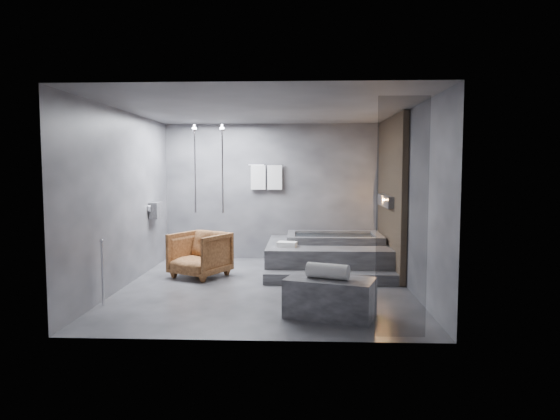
{
  "coord_description": "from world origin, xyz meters",
  "views": [
    {
      "loc": [
        0.57,
        -7.82,
        1.89
      ],
      "look_at": [
        0.22,
        0.3,
        1.21
      ],
      "focal_mm": 32.0,
      "sensor_mm": 36.0,
      "label": 1
    }
  ],
  "objects": [
    {
      "name": "tub_deck",
      "position": [
        1.05,
        1.45,
        0.25
      ],
      "size": [
        2.2,
        2.0,
        0.5
      ],
      "primitive_type": "cube",
      "color": "#343436",
      "rests_on": "ground"
    },
    {
      "name": "deck_towel",
      "position": [
        0.32,
        0.92,
        0.54
      ],
      "size": [
        0.37,
        0.3,
        0.09
      ],
      "primitive_type": "cube",
      "rotation": [
        0.0,
        0.0,
        -0.18
      ],
      "color": "white",
      "rests_on": "tub_deck"
    },
    {
      "name": "driftwood_chair",
      "position": [
        -1.19,
        0.7,
        0.39
      ],
      "size": [
        1.15,
        1.16,
        0.78
      ],
      "primitive_type": "imported",
      "rotation": [
        0.0,
        0.0,
        -0.51
      ],
      "color": "#482712",
      "rests_on": "ground"
    },
    {
      "name": "concrete_bench",
      "position": [
        0.94,
        -1.57,
        0.25
      ],
      "size": [
        1.23,
        0.91,
        0.49
      ],
      "primitive_type": "cube",
      "rotation": [
        0.0,
        0.0,
        -0.31
      ],
      "color": "#39393B",
      "rests_on": "ground"
    },
    {
      "name": "tub_step",
      "position": [
        1.05,
        0.27,
        0.09
      ],
      "size": [
        2.2,
        0.36,
        0.18
      ],
      "primitive_type": "cube",
      "color": "#343436",
      "rests_on": "ground"
    },
    {
      "name": "room",
      "position": [
        0.4,
        0.24,
        1.73
      ],
      "size": [
        5.0,
        5.04,
        2.82
      ],
      "color": "#2F2F31",
      "rests_on": "ground"
    },
    {
      "name": "rolled_towel",
      "position": [
        0.91,
        -1.58,
        0.59
      ],
      "size": [
        0.57,
        0.37,
        0.19
      ],
      "primitive_type": "cylinder",
      "rotation": [
        0.0,
        1.57,
        -0.37
      ],
      "color": "white",
      "rests_on": "concrete_bench"
    }
  ]
}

